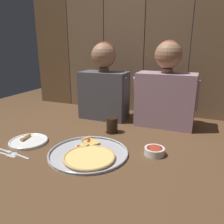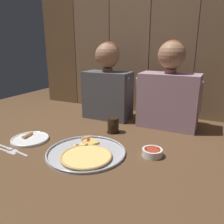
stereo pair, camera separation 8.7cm
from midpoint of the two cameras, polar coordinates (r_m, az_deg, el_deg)
ground_plane at (r=1.35m, az=-2.76°, el=-8.57°), size 3.20×3.20×0.00m
pizza_tray at (r=1.24m, az=-8.01°, el=-10.57°), size 0.44×0.44×0.03m
dinner_plate at (r=1.49m, az=-22.12°, el=-6.92°), size 0.23×0.23×0.03m
drinking_glass at (r=1.53m, az=-1.62°, el=-3.40°), size 0.09×0.09×0.10m
dipping_bowl at (r=1.25m, az=8.80°, el=-9.80°), size 0.11×0.11×0.04m
table_fork at (r=1.45m, az=-27.43°, el=-8.64°), size 0.13×0.03×0.01m
table_knife at (r=1.40m, az=-27.25°, el=-9.52°), size 0.16×0.03×0.01m
table_spoon at (r=1.37m, az=-24.83°, el=-9.74°), size 0.14×0.04×0.01m
diner_left at (r=1.79m, az=-3.49°, el=7.23°), size 0.41×0.20×0.60m
diner_right at (r=1.64m, az=12.14°, el=5.83°), size 0.45×0.21×0.61m
wooden_backdrop_wall at (r=1.96m, az=7.05°, el=18.09°), size 2.19×0.03×1.26m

